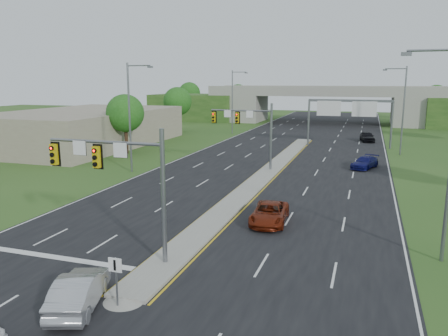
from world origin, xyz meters
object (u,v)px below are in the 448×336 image
Objects in this scene: keep_right_sign at (116,274)px; car_far_a at (269,213)px; signal_mast_near at (122,172)px; car_far_c at (367,137)px; sign_gantry at (348,110)px; car_far_b at (365,162)px; overpass at (324,107)px; signal_mast_far at (250,125)px; car_silver at (79,290)px.

keep_right_sign is 0.46× the size of car_far_a.
signal_mast_near is 1.56× the size of car_far_c.
signal_mast_near reaches higher than keep_right_sign.
sign_gantry is 2.64× the size of car_far_b.
signal_mast_near is 80.11m from overpass.
car_silver is (0.76, -29.90, -3.98)m from signal_mast_far.
car_far_b is 0.98× the size of car_far_c.
car_far_b is at bearing -80.33° from sign_gantry.
car_far_a is (-3.08, -36.69, -4.56)m from sign_gantry.
overpass is 30.09m from car_far_c.
signal_mast_far is 21.91m from sign_gantry.
signal_mast_near reaches higher than car_silver.
signal_mast_near is at bearing -90.00° from signal_mast_far.
signal_mast_far reaches higher than sign_gantry.
signal_mast_far reaches higher than car_silver.
car_far_a is (3.60, 12.75, -0.84)m from keep_right_sign.
car_far_b is 22.18m from car_far_c.
keep_right_sign is at bearing -63.06° from signal_mast_near.
overpass is at bearing 100.79° from sign_gantry.
keep_right_sign is 0.19× the size of sign_gantry.
signal_mast_far reaches higher than car_far_c.
keep_right_sign is 13.28m from car_far_a.
keep_right_sign reaches higher than car_far_a.
car_far_a is 1.08× the size of car_far_b.
car_far_a is at bearing -130.27° from car_silver.
keep_right_sign is 50.04m from sign_gantry.
car_far_c is at bearing 110.31° from car_far_b.
overpass is 71.92m from car_far_a.
keep_right_sign is 35.18m from car_far_b.
car_far_b is at bearing 70.79° from car_far_a.
car_far_a is 21.92m from car_far_b.
overpass reaches higher than signal_mast_far.
signal_mast_far is 30.17m from car_silver.
sign_gantry is (6.68, 49.45, 3.72)m from keep_right_sign.
car_silver is (-1.50, -0.44, -0.77)m from keep_right_sign.
overpass is at bearing -110.16° from car_silver.
keep_right_sign is 56.88m from car_far_c.
car_silver is (-1.50, -84.97, -2.81)m from overpass.
sign_gantry is at bearing -122.44° from car_far_c.
signal_mast_near is 10.94m from car_far_a.
overpass is (2.26, 55.07, -1.17)m from signal_mast_far.
sign_gantry is at bearing 65.89° from signal_mast_far.
signal_mast_far is 29.71m from keep_right_sign.
keep_right_sign reaches higher than car_far_c.
signal_mast_far is at bearing 90.00° from signal_mast_near.
car_far_b is (11.60, 29.45, -4.07)m from signal_mast_near.
car_far_b is at bearing 68.51° from signal_mast_near.
keep_right_sign is at bearing -97.70° from sign_gantry.
overpass is at bearing 90.00° from keep_right_sign.
signal_mast_far is at bearing 105.30° from car_far_a.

